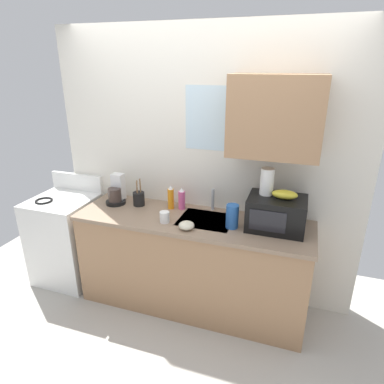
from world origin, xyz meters
TOP-DOWN VIEW (x-y plane):
  - kitchen_wall_assembly at (0.10, 0.32)m, footprint 2.85×0.42m
  - counter_unit at (0.00, 0.00)m, footprint 2.08×0.63m
  - sink_faucet at (0.12, 0.24)m, footprint 0.03×0.03m
  - stove_range at (-1.39, 0.00)m, footprint 0.60×0.60m
  - microwave at (0.71, 0.05)m, footprint 0.46×0.35m
  - banana_bunch at (0.76, 0.05)m, footprint 0.20×0.11m
  - paper_towel_roll at (0.61, 0.10)m, footprint 0.11×0.11m
  - coffee_maker at (-0.81, 0.11)m, footprint 0.19×0.21m
  - dish_soap_bottle_pink at (-0.16, 0.17)m, footprint 0.06×0.06m
  - dish_soap_bottle_orange at (-0.26, 0.15)m, footprint 0.06×0.06m
  - cereal_canister at (0.37, -0.05)m, footprint 0.10×0.10m
  - mug_white at (-0.20, -0.14)m, footprint 0.08×0.08m
  - utensil_crock at (-0.58, 0.12)m, footprint 0.11×0.11m
  - small_bowl at (0.02, -0.20)m, footprint 0.13×0.13m

SIDE VIEW (x-z plane):
  - stove_range at x=-1.39m, z-range -0.08..1.00m
  - counter_unit at x=0.00m, z-range 0.01..0.91m
  - small_bowl at x=0.02m, z-range 0.90..0.96m
  - mug_white at x=-0.20m, z-range 0.90..0.99m
  - utensil_crock at x=-0.58m, z-range 0.84..1.10m
  - dish_soap_bottle_pink at x=-0.16m, z-range 0.89..1.10m
  - cereal_canister at x=0.37m, z-range 0.90..1.10m
  - sink_faucet at x=0.12m, z-range 0.90..1.11m
  - coffee_maker at x=-0.81m, z-range 0.86..1.14m
  - dish_soap_bottle_orange at x=-0.26m, z-range 0.89..1.12m
  - microwave at x=0.71m, z-range 0.90..1.17m
  - banana_bunch at x=0.76m, z-range 1.17..1.24m
  - paper_towel_roll at x=0.61m, z-range 1.17..1.39m
  - kitchen_wall_assembly at x=0.10m, z-range 0.09..2.59m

